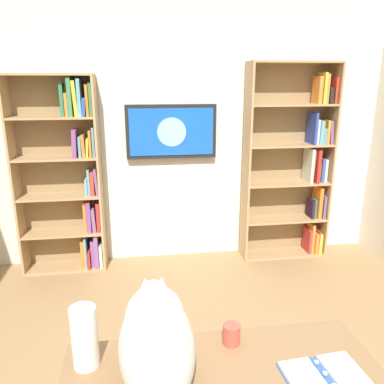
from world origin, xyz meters
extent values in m
cube|color=silver|center=(0.00, -2.23, 1.35)|extent=(4.52, 0.06, 2.70)
cube|color=tan|center=(-1.63, -2.04, 1.04)|extent=(0.02, 0.28, 2.07)
cube|color=tan|center=(-0.72, -2.04, 1.04)|extent=(0.02, 0.28, 2.07)
cube|color=#93754E|center=(-1.18, -2.17, 1.04)|extent=(0.93, 0.01, 2.07)
cube|color=tan|center=(-1.18, -2.04, 0.01)|extent=(0.88, 0.27, 0.02)
cube|color=tan|center=(-1.18, -2.04, 0.42)|extent=(0.88, 0.27, 0.02)
cube|color=tan|center=(-1.18, -2.04, 0.83)|extent=(0.88, 0.27, 0.02)
cube|color=tan|center=(-1.18, -2.04, 1.24)|extent=(0.88, 0.27, 0.02)
cube|color=tan|center=(-1.18, -2.04, 1.65)|extent=(0.88, 0.27, 0.02)
cube|color=tan|center=(-1.18, -2.04, 2.06)|extent=(0.88, 0.27, 0.02)
cube|color=yellow|center=(-1.59, -2.03, 0.13)|extent=(0.04, 0.20, 0.23)
cube|color=#AB3427|center=(-1.56, -2.04, 0.15)|extent=(0.03, 0.23, 0.27)
cube|color=orange|center=(-1.53, -2.03, 0.14)|extent=(0.03, 0.23, 0.24)
cube|color=orange|center=(-1.50, -2.03, 0.19)|extent=(0.03, 0.17, 0.33)
cube|color=#C3372F|center=(-1.47, -2.04, 0.15)|extent=(0.03, 0.19, 0.27)
cube|color=slate|center=(-1.59, -2.04, 0.56)|extent=(0.03, 0.22, 0.26)
cube|color=orange|center=(-1.55, -2.04, 0.61)|extent=(0.04, 0.19, 0.35)
cube|color=#336D43|center=(-1.51, -2.03, 0.54)|extent=(0.03, 0.13, 0.21)
cube|color=#291228|center=(-1.47, -2.03, 0.53)|extent=(0.03, 0.15, 0.20)
cube|color=silver|center=(-1.59, -2.04, 0.96)|extent=(0.03, 0.12, 0.24)
cube|color=#364F96|center=(-1.55, -2.04, 0.97)|extent=(0.03, 0.16, 0.25)
cube|color=gold|center=(-1.51, -2.04, 0.94)|extent=(0.03, 0.14, 0.20)
cube|color=red|center=(-1.47, -2.03, 1.02)|extent=(0.03, 0.23, 0.35)
cube|color=#9D6749|center=(-1.44, -2.04, 1.02)|extent=(0.03, 0.16, 0.36)
cube|color=silver|center=(-1.40, -2.04, 1.02)|extent=(0.03, 0.23, 0.36)
cube|color=#795083|center=(-1.59, -2.04, 1.37)|extent=(0.04, 0.20, 0.24)
cube|color=orange|center=(-1.56, -2.05, 1.37)|extent=(0.03, 0.20, 0.25)
cube|color=#5F909E|center=(-1.52, -2.03, 1.33)|extent=(0.03, 0.18, 0.17)
cube|color=#5D9CA7|center=(-1.48, -2.03, 1.37)|extent=(0.04, 0.21, 0.25)
cube|color=beige|center=(-1.44, -2.02, 1.38)|extent=(0.03, 0.17, 0.25)
cube|color=#2D409A|center=(-1.41, -2.04, 1.41)|extent=(0.03, 0.23, 0.32)
cube|color=red|center=(-1.60, -2.03, 1.79)|extent=(0.02, 0.18, 0.26)
cube|color=black|center=(-1.55, -2.02, 1.74)|extent=(0.04, 0.16, 0.16)
cube|color=orange|center=(-1.51, -2.03, 1.81)|extent=(0.03, 0.15, 0.29)
cube|color=gold|center=(-1.48, -2.04, 1.82)|extent=(0.03, 0.19, 0.31)
cube|color=orange|center=(-1.44, -2.04, 1.80)|extent=(0.04, 0.17, 0.27)
cube|color=tan|center=(0.78, -2.04, 0.98)|extent=(0.02, 0.28, 1.95)
cube|color=tan|center=(1.57, -2.04, 0.98)|extent=(0.02, 0.28, 1.95)
cube|color=#93754E|center=(1.18, -2.17, 0.98)|extent=(0.82, 0.01, 1.95)
cube|color=tan|center=(1.18, -2.04, 0.01)|extent=(0.77, 0.27, 0.02)
cube|color=tan|center=(1.18, -2.04, 0.40)|extent=(0.77, 0.27, 0.02)
cube|color=tan|center=(1.18, -2.04, 0.78)|extent=(0.77, 0.27, 0.02)
cube|color=tan|center=(1.18, -2.04, 1.17)|extent=(0.77, 0.27, 0.02)
cube|color=tan|center=(1.18, -2.04, 1.56)|extent=(0.77, 0.27, 0.02)
cube|color=tan|center=(1.18, -2.04, 1.94)|extent=(0.77, 0.27, 0.02)
cube|color=silver|center=(0.81, -2.05, 0.14)|extent=(0.03, 0.23, 0.23)
cube|color=#80558C|center=(0.85, -2.02, 0.19)|extent=(0.04, 0.21, 0.35)
cube|color=#835490|center=(0.89, -2.03, 0.16)|extent=(0.04, 0.15, 0.28)
cube|color=red|center=(0.93, -2.02, 0.11)|extent=(0.02, 0.24, 0.18)
cube|color=#66909E|center=(0.96, -2.04, 0.18)|extent=(0.02, 0.23, 0.33)
cube|color=orange|center=(1.00, -2.05, 0.16)|extent=(0.04, 0.19, 0.29)
cube|color=red|center=(0.82, -2.04, 0.56)|extent=(0.03, 0.16, 0.30)
cube|color=slate|center=(0.86, -2.04, 0.53)|extent=(0.04, 0.18, 0.25)
cube|color=#7F4486|center=(0.90, -2.03, 0.57)|extent=(0.04, 0.20, 0.32)
cube|color=orange|center=(0.95, -2.04, 0.56)|extent=(0.03, 0.13, 0.31)
cube|color=slate|center=(0.81, -2.03, 0.93)|extent=(0.04, 0.16, 0.27)
cube|color=#B73D29|center=(0.85, -2.05, 0.91)|extent=(0.04, 0.18, 0.23)
cube|color=#6397A9|center=(0.88, -2.04, 0.92)|extent=(0.02, 0.15, 0.26)
cube|color=#6FA4B2|center=(0.91, -2.05, 0.87)|extent=(0.02, 0.17, 0.16)
cube|color=#5D919D|center=(0.81, -2.05, 1.32)|extent=(0.02, 0.20, 0.28)
cube|color=orange|center=(0.84, -2.05, 1.31)|extent=(0.02, 0.22, 0.25)
cube|color=gold|center=(0.87, -2.03, 1.27)|extent=(0.03, 0.14, 0.18)
cube|color=#9F6C36|center=(0.91, -2.04, 1.29)|extent=(0.04, 0.17, 0.21)
cube|color=#6D9DA0|center=(0.94, -2.04, 1.28)|extent=(0.02, 0.15, 0.20)
cube|color=#7F4482|center=(0.98, -2.02, 1.31)|extent=(0.05, 0.22, 0.27)
cube|color=#3D8046|center=(0.81, -2.05, 1.72)|extent=(0.03, 0.16, 0.31)
cube|color=orange|center=(0.84, -2.03, 1.71)|extent=(0.02, 0.19, 0.29)
cube|color=#2B4E9E|center=(0.87, -2.03, 1.65)|extent=(0.04, 0.22, 0.17)
cube|color=#5B9CA7|center=(0.91, -2.04, 1.74)|extent=(0.03, 0.22, 0.34)
cube|color=gold|center=(0.95, -2.04, 1.73)|extent=(0.05, 0.20, 0.33)
cube|color=#3C7D4E|center=(0.99, -2.05, 1.74)|extent=(0.04, 0.24, 0.35)
cube|color=orange|center=(1.03, -2.03, 1.67)|extent=(0.03, 0.15, 0.21)
cube|color=#2C724C|center=(1.07, -2.04, 1.72)|extent=(0.03, 0.12, 0.30)
cube|color=black|center=(0.05, -2.15, 1.39)|extent=(0.92, 0.06, 0.54)
cube|color=blue|center=(0.05, -2.12, 1.39)|extent=(0.85, 0.01, 0.47)
cylinder|color=#8CCCEA|center=(0.05, -2.11, 1.39)|extent=(0.29, 0.00, 0.29)
cube|color=olive|center=(0.08, 0.51, 0.71)|extent=(1.34, 0.64, 0.03)
ellipsoid|color=silver|center=(0.35, 0.49, 0.90)|extent=(0.29, 0.53, 0.35)
ellipsoid|color=silver|center=(0.35, 0.37, 0.94)|extent=(0.25, 0.29, 0.26)
sphere|color=silver|center=(0.35, 0.31, 1.01)|extent=(0.13, 0.13, 0.13)
cone|color=silver|center=(0.31, 0.31, 1.06)|extent=(0.06, 0.06, 0.07)
cone|color=silver|center=(0.38, 0.31, 1.06)|extent=(0.06, 0.06, 0.07)
cone|color=beige|center=(0.31, 0.31, 1.05)|extent=(0.03, 0.03, 0.05)
cone|color=beige|center=(0.38, 0.31, 1.05)|extent=(0.03, 0.03, 0.05)
cube|color=#335999|center=(-0.42, 0.55, 0.72)|extent=(0.17, 0.23, 0.01)
cube|color=#335999|center=(-0.24, 0.56, 0.72)|extent=(0.17, 0.23, 0.01)
cube|color=#335999|center=(-0.33, 0.55, 0.72)|extent=(0.05, 0.22, 0.01)
cube|color=white|center=(-0.42, 0.55, 0.73)|extent=(0.15, 0.22, 0.01)
cube|color=white|center=(-0.24, 0.56, 0.73)|extent=(0.15, 0.22, 0.01)
cylinder|color=silver|center=(-0.33, 0.55, 0.74)|extent=(0.02, 0.02, 0.01)
cylinder|color=silver|center=(-0.32, 0.49, 0.74)|extent=(0.02, 0.02, 0.01)
cylinder|color=white|center=(0.64, 0.34, 0.86)|extent=(0.11, 0.11, 0.27)
cylinder|color=#D84C3F|center=(0.00, 0.29, 0.77)|extent=(0.08, 0.08, 0.10)
camera|label=1|loc=(0.39, 1.75, 1.88)|focal=35.86mm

